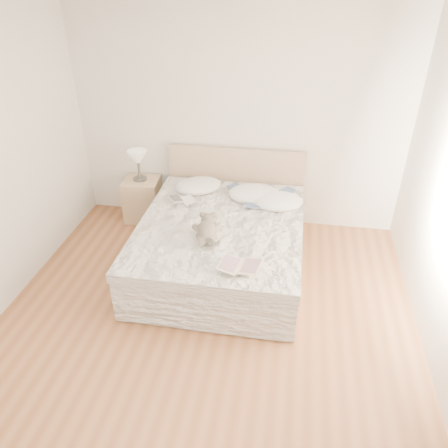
{
  "coord_description": "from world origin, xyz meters",
  "views": [
    {
      "loc": [
        0.69,
        -2.76,
        3.02
      ],
      "look_at": [
        0.04,
        1.05,
        0.62
      ],
      "focal_mm": 35.0,
      "sensor_mm": 36.0,
      "label": 1
    }
  ],
  "objects_px": {
    "childrens_book": "(240,266)",
    "bed": "(222,241)",
    "nightstand": "(143,199)",
    "teddy_bear": "(206,236)",
    "table_lamp": "(138,159)",
    "photo_book": "(182,200)"
  },
  "relations": [
    {
      "from": "childrens_book",
      "to": "bed",
      "type": "bearing_deg",
      "value": 120.48
    },
    {
      "from": "nightstand",
      "to": "teddy_bear",
      "type": "bearing_deg",
      "value": -48.56
    },
    {
      "from": "bed",
      "to": "teddy_bear",
      "type": "bearing_deg",
      "value": -100.25
    },
    {
      "from": "table_lamp",
      "to": "photo_book",
      "type": "relative_size",
      "value": 1.35
    },
    {
      "from": "table_lamp",
      "to": "childrens_book",
      "type": "bearing_deg",
      "value": -47.74
    },
    {
      "from": "nightstand",
      "to": "table_lamp",
      "type": "bearing_deg",
      "value": 121.34
    },
    {
      "from": "childrens_book",
      "to": "table_lamp",
      "type": "bearing_deg",
      "value": 142.35
    },
    {
      "from": "nightstand",
      "to": "table_lamp",
      "type": "relative_size",
      "value": 1.45
    },
    {
      "from": "photo_book",
      "to": "childrens_book",
      "type": "distance_m",
      "value": 1.38
    },
    {
      "from": "table_lamp",
      "to": "teddy_bear",
      "type": "bearing_deg",
      "value": -48.7
    },
    {
      "from": "bed",
      "to": "childrens_book",
      "type": "relative_size",
      "value": 5.54
    },
    {
      "from": "nightstand",
      "to": "childrens_book",
      "type": "distance_m",
      "value": 2.27
    },
    {
      "from": "nightstand",
      "to": "photo_book",
      "type": "distance_m",
      "value": 0.95
    },
    {
      "from": "bed",
      "to": "teddy_bear",
      "type": "distance_m",
      "value": 0.57
    },
    {
      "from": "table_lamp",
      "to": "teddy_bear",
      "type": "distance_m",
      "value": 1.73
    },
    {
      "from": "table_lamp",
      "to": "teddy_bear",
      "type": "height_order",
      "value": "table_lamp"
    },
    {
      "from": "table_lamp",
      "to": "teddy_bear",
      "type": "relative_size",
      "value": 1.08
    },
    {
      "from": "childrens_book",
      "to": "photo_book",
      "type": "bearing_deg",
      "value": 136.6
    },
    {
      "from": "nightstand",
      "to": "photo_book",
      "type": "height_order",
      "value": "photo_book"
    },
    {
      "from": "table_lamp",
      "to": "photo_book",
      "type": "bearing_deg",
      "value": -38.95
    },
    {
      "from": "bed",
      "to": "teddy_bear",
      "type": "xyz_separation_m",
      "value": [
        -0.08,
        -0.45,
        0.34
      ]
    },
    {
      "from": "bed",
      "to": "photo_book",
      "type": "distance_m",
      "value": 0.66
    }
  ]
}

